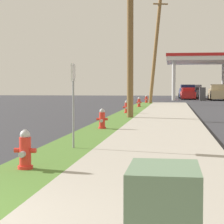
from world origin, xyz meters
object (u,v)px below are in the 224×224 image
Objects in this scene: fire_hydrant_fourth at (139,103)px; truck_silver_at_forecourt at (194,92)px; street_sign_post at (73,88)px; car_red_by_near_pump at (188,94)px; utility_pole_background at (155,50)px; fire_hydrant_nearest at (25,152)px; fire_hydrant_third at (127,107)px; fire_hydrant_second at (102,120)px; utility_pole_midground at (130,20)px; fire_hydrant_fifth at (146,99)px; truck_tan_on_apron at (218,93)px; truck_navy_at_far_bay at (187,92)px.

truck_silver_at_forecourt is (5.70, 31.64, 0.47)m from fire_hydrant_fourth.
street_sign_post reaches higher than car_red_by_near_pump.
truck_silver_at_forecourt is (4.77, 23.91, -4.25)m from utility_pole_background.
fire_hydrant_nearest is 17.91m from fire_hydrant_third.
fire_hydrant_second is at bearing -89.28° from fire_hydrant_third.
utility_pole_midground is 44.28m from truck_silver_at_forecourt.
car_red_by_near_pump is (4.52, 43.12, 0.28)m from fire_hydrant_second.
utility_pole_background reaches higher than utility_pole_midground.
fire_hydrant_second is 26.24m from utility_pole_background.
utility_pole_background is (1.05, 33.93, 4.71)m from fire_hydrant_nearest.
car_red_by_near_pump is (3.61, 17.32, -4.44)m from utility_pole_background.
truck_silver_at_forecourt is at bearing 83.49° from fire_hydrant_second.
fire_hydrant_fourth and fire_hydrant_fifth have the same top height.
truck_silver_at_forecourt is at bearing 80.03° from car_red_by_near_pump.
fire_hydrant_second is at bearing -89.92° from fire_hydrant_fourth.
truck_tan_on_apron is (3.55, -3.23, 0.19)m from car_red_by_near_pump.
utility_pole_background is at bearing -99.77° from truck_navy_at_far_bay.
utility_pole_background is at bearing -101.79° from car_red_by_near_pump.
utility_pole_midground reaches higher than fire_hydrant_fifth.
utility_pole_midground is at bearing -81.47° from fire_hydrant_third.
utility_pole_midground is at bearing -88.77° from fire_hydrant_fifth.
fire_hydrant_third is 37.19m from truck_navy_at_far_bay.
fire_hydrant_fifth is (0.00, 27.01, 0.00)m from fire_hydrant_second.
truck_silver_at_forecourt is 3.26m from truck_navy_at_far_bay.
fire_hydrant_fourth is 9.10m from utility_pole_background.
fire_hydrant_third is 33.66m from car_red_by_near_pump.
truck_navy_at_far_bay is (-1.18, -3.04, 0.00)m from truck_silver_at_forecourt.
fire_hydrant_fifth is at bearing -122.05° from truck_tan_on_apron.
truck_tan_on_apron is at bearing 57.95° from fire_hydrant_fifth.
car_red_by_near_pump is at bearing 84.02° from fire_hydrant_second.
fire_hydrant_fourth is 1.00× the size of fire_hydrant_fifth.
fire_hydrant_nearest is 3.16m from street_sign_post.
utility_pole_background is 18.24m from car_red_by_near_pump.
truck_tan_on_apron is (8.06, 12.88, 0.47)m from fire_hydrant_fifth.
car_red_by_near_pump reaches higher than fire_hydrant_fifth.
fire_hydrant_third is at bearing -105.21° from truck_tan_on_apron.
utility_pole_background is 4.67× the size of street_sign_post.
car_red_by_near_pump is at bearing 84.79° from street_sign_post.
fire_hydrant_nearest is 14.77m from utility_pole_midground.
utility_pole_midground is at bearing -96.80° from truck_silver_at_forecourt.
truck_navy_at_far_bay is at bearing 80.23° from utility_pole_background.
utility_pole_background reaches higher than fire_hydrant_nearest.
car_red_by_near_pump is at bearing 137.72° from truck_tan_on_apron.
utility_pole_midground is 35.04m from truck_tan_on_apron.
fire_hydrant_fourth is 0.14× the size of truck_navy_at_far_bay.
utility_pole_background is 16.37m from truck_tan_on_apron.
truck_navy_at_far_bay is (-3.57, 6.79, 0.00)m from truck_tan_on_apron.
utility_pole_midground is 1.75× the size of truck_silver_at_forecourt.
utility_pole_midground is 41.15m from truck_navy_at_far_bay.
fire_hydrant_fifth is 0.35× the size of street_sign_post.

